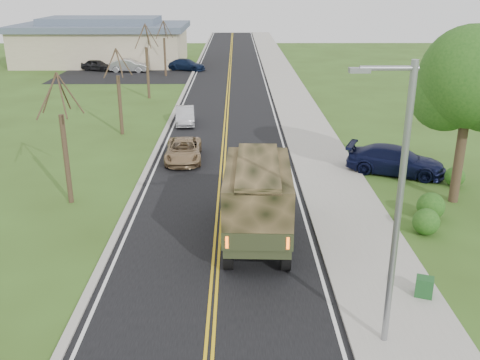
{
  "coord_description": "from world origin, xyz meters",
  "views": [
    {
      "loc": [
        0.78,
        -13.24,
        9.71
      ],
      "look_at": [
        0.92,
        8.08,
        1.8
      ],
      "focal_mm": 40.0,
      "sensor_mm": 36.0,
      "label": 1
    }
  ],
  "objects_px": {
    "suv_champagne": "(184,150)",
    "sedan_silver": "(185,116)",
    "pickup_navy": "(396,160)",
    "utility_box_far": "(424,287)",
    "military_truck": "(257,194)"
  },
  "relations": [
    {
      "from": "pickup_navy",
      "to": "utility_box_far",
      "type": "distance_m",
      "value": 12.37
    },
    {
      "from": "suv_champagne",
      "to": "utility_box_far",
      "type": "distance_m",
      "value": 17.12
    },
    {
      "from": "utility_box_far",
      "to": "pickup_navy",
      "type": "bearing_deg",
      "value": 99.3
    },
    {
      "from": "pickup_navy",
      "to": "suv_champagne",
      "type": "bearing_deg",
      "value": 101.5
    },
    {
      "from": "suv_champagne",
      "to": "sedan_silver",
      "type": "xyz_separation_m",
      "value": [
        -0.68,
        8.52,
        0.01
      ]
    },
    {
      "from": "pickup_navy",
      "to": "sedan_silver",
      "type": "bearing_deg",
      "value": 71.42
    },
    {
      "from": "utility_box_far",
      "to": "suv_champagne",
      "type": "bearing_deg",
      "value": 143.0
    },
    {
      "from": "sedan_silver",
      "to": "utility_box_far",
      "type": "relative_size",
      "value": 5.78
    },
    {
      "from": "military_truck",
      "to": "utility_box_far",
      "type": "xyz_separation_m",
      "value": [
        5.28,
        -4.29,
        -1.54
      ]
    },
    {
      "from": "suv_champagne",
      "to": "pickup_navy",
      "type": "relative_size",
      "value": 0.85
    },
    {
      "from": "pickup_navy",
      "to": "military_truck",
      "type": "bearing_deg",
      "value": 158.36
    },
    {
      "from": "sedan_silver",
      "to": "utility_box_far",
      "type": "height_order",
      "value": "sedan_silver"
    },
    {
      "from": "suv_champagne",
      "to": "pickup_navy",
      "type": "bearing_deg",
      "value": -14.17
    },
    {
      "from": "sedan_silver",
      "to": "military_truck",
      "type": "bearing_deg",
      "value": -82.13
    },
    {
      "from": "suv_champagne",
      "to": "sedan_silver",
      "type": "bearing_deg",
      "value": 91.84
    }
  ]
}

